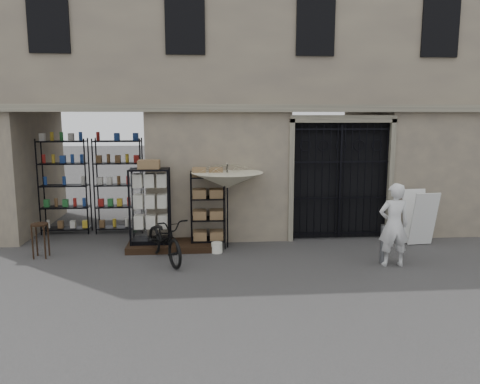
{
  "coord_description": "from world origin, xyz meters",
  "views": [
    {
      "loc": [
        -1.66,
        -9.11,
        3.08
      ],
      "look_at": [
        -0.8,
        1.4,
        1.35
      ],
      "focal_mm": 35.0,
      "sensor_mm": 36.0,
      "label": 1
    }
  ],
  "objects": [
    {
      "name": "main_building",
      "position": [
        0.0,
        4.0,
        4.5
      ],
      "size": [
        14.0,
        4.0,
        9.0
      ],
      "primitive_type": "cube",
      "color": "gray",
      "rests_on": "ground"
    },
    {
      "name": "ground",
      "position": [
        0.0,
        0.0,
        0.0
      ],
      "size": [
        80.0,
        80.0,
        0.0
      ],
      "primitive_type": "plane",
      "color": "black",
      "rests_on": "ground"
    },
    {
      "name": "iron_gate",
      "position": [
        1.75,
        2.28,
        1.5
      ],
      "size": [
        2.5,
        0.21,
        3.0
      ],
      "color": "black",
      "rests_on": "ground"
    },
    {
      "name": "shop_shelving",
      "position": [
        -4.55,
        3.3,
        1.25
      ],
      "size": [
        2.7,
        0.5,
        2.5
      ],
      "primitive_type": "cube",
      "color": "black",
      "rests_on": "ground"
    },
    {
      "name": "step_platform",
      "position": [
        -2.4,
        1.55,
        0.07
      ],
      "size": [
        2.0,
        0.9,
        0.15
      ],
      "primitive_type": "cube",
      "color": "black",
      "rests_on": "ground"
    },
    {
      "name": "easel_sign",
      "position": [
        3.53,
        1.47,
        0.66
      ],
      "size": [
        0.67,
        0.75,
        1.28
      ],
      "rotation": [
        0.0,
        0.0,
        0.09
      ],
      "color": "silver",
      "rests_on": "ground"
    },
    {
      "name": "market_umbrella",
      "position": [
        -1.08,
        1.57,
        1.7
      ],
      "size": [
        1.55,
        1.58,
        2.36
      ],
      "rotation": [
        0.0,
        0.0,
        0.07
      ],
      "color": "black",
      "rests_on": "ground"
    },
    {
      "name": "white_bucket",
      "position": [
        -1.35,
        1.15,
        0.12
      ],
      "size": [
        0.33,
        0.33,
        0.24
      ],
      "primitive_type": "cylinder",
      "rotation": [
        0.0,
        0.0,
        -0.43
      ],
      "color": "silver",
      "rests_on": "ground"
    },
    {
      "name": "wire_rack",
      "position": [
        -1.53,
        1.7,
        0.87
      ],
      "size": [
        0.93,
        0.82,
        1.78
      ],
      "rotation": [
        0.0,
        0.0,
        0.4
      ],
      "color": "black",
      "rests_on": "ground"
    },
    {
      "name": "display_cabinet",
      "position": [
        -2.86,
        1.59,
        0.93
      ],
      "size": [
        0.89,
        0.58,
        1.88
      ],
      "rotation": [
        0.0,
        0.0,
        0.04
      ],
      "color": "black",
      "rests_on": "step_platform"
    },
    {
      "name": "shopkeeper",
      "position": [
        2.25,
        -0.05,
        0.0
      ],
      "size": [
        0.67,
        1.75,
        0.41
      ],
      "primitive_type": "imported",
      "rotation": [
        0.0,
        0.0,
        3.12
      ],
      "color": "silver",
      "rests_on": "ground"
    },
    {
      "name": "bicycle",
      "position": [
        -2.48,
        0.65,
        0.0
      ],
      "size": [
        0.99,
        1.15,
        1.85
      ],
      "primitive_type": "imported",
      "rotation": [
        0.0,
        0.0,
        0.44
      ],
      "color": "black",
      "rests_on": "ground"
    },
    {
      "name": "steel_bollard",
      "position": [
        2.12,
        0.11,
        0.41
      ],
      "size": [
        0.17,
        0.17,
        0.83
      ],
      "primitive_type": "cylinder",
      "rotation": [
        0.0,
        0.0,
        -0.11
      ],
      "color": "slate",
      "rests_on": "ground"
    },
    {
      "name": "wooden_stool",
      "position": [
        -5.2,
        1.11,
        0.4
      ],
      "size": [
        0.41,
        0.41,
        0.76
      ],
      "rotation": [
        0.0,
        0.0,
        -0.14
      ],
      "color": "black",
      "rests_on": "ground"
    },
    {
      "name": "shop_recess",
      "position": [
        -4.5,
        2.8,
        1.5
      ],
      "size": [
        3.0,
        1.7,
        3.0
      ],
      "primitive_type": "cube",
      "color": "black",
      "rests_on": "ground"
    }
  ]
}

